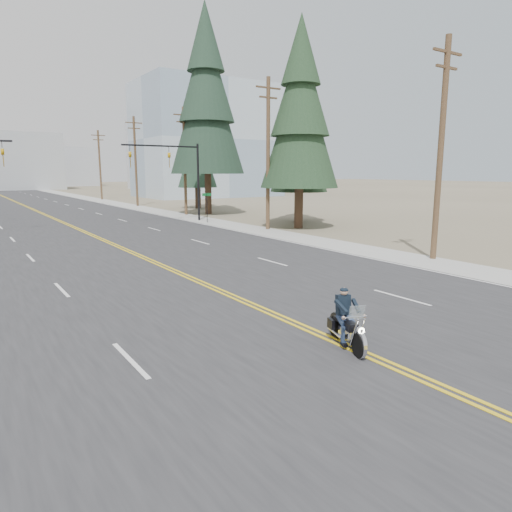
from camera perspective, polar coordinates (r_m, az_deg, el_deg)
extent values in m
plane|color=#776D56|center=(11.32, 17.61, -13.49)|extent=(400.00, 400.00, 0.00)
cube|color=#303033|center=(76.90, -27.74, 5.96)|extent=(20.00, 200.00, 0.01)
cube|color=#A5A5A0|center=(78.96, -19.40, 6.65)|extent=(3.00, 200.00, 0.01)
imported|color=#BF8C0C|center=(38.51, -29.13, 11.51)|extent=(0.21, 0.26, 1.30)
cylinder|color=black|center=(42.89, -7.22, 9.08)|extent=(0.20, 0.20, 7.00)
cylinder|color=black|center=(41.48, -11.77, 13.32)|extent=(7.00, 0.14, 0.14)
imported|color=#BF8C0C|center=(41.73, -10.83, 12.44)|extent=(0.21, 0.26, 1.30)
imported|color=#BF8C0C|center=(40.48, -15.49, 12.32)|extent=(0.21, 0.26, 1.30)
cylinder|color=black|center=(41.13, -6.15, 5.98)|extent=(0.06, 0.06, 2.60)
cube|color=#0C5926|center=(41.06, -6.18, 7.64)|extent=(0.90, 0.03, 0.25)
cylinder|color=brown|center=(25.22, 22.07, 12.01)|extent=(0.30, 0.30, 11.00)
cube|color=brown|center=(25.84, 22.84, 22.46)|extent=(2.20, 0.12, 0.12)
cube|color=brown|center=(25.69, 22.73, 20.94)|extent=(1.60, 0.12, 0.12)
cylinder|color=brown|center=(35.94, 1.51, 12.48)|extent=(0.30, 0.30, 11.50)
cube|color=brown|center=(36.44, 1.55, 20.29)|extent=(2.20, 0.12, 0.12)
cube|color=brown|center=(36.33, 1.55, 19.20)|extent=(1.60, 0.12, 0.12)
cylinder|color=brown|center=(48.94, -8.90, 11.55)|extent=(0.30, 0.30, 11.00)
cube|color=brown|center=(49.26, -9.06, 17.02)|extent=(2.20, 0.12, 0.12)
cube|color=brown|center=(49.19, -9.03, 16.21)|extent=(1.60, 0.12, 0.12)
cylinder|color=brown|center=(62.85, -14.81, 11.30)|extent=(0.30, 0.30, 11.50)
cube|color=brown|center=(63.15, -15.03, 15.79)|extent=(2.20, 0.12, 0.12)
cube|color=brown|center=(63.08, -15.00, 15.16)|extent=(1.60, 0.12, 0.12)
cylinder|color=brown|center=(79.09, -18.93, 10.67)|extent=(0.30, 0.30, 11.00)
cube|color=brown|center=(79.29, -19.14, 14.07)|extent=(2.20, 0.12, 0.12)
cube|color=brown|center=(79.25, -19.11, 13.56)|extent=(1.60, 0.12, 0.12)
cube|color=#9EB5CC|center=(86.45, -6.17, 14.10)|extent=(24.00, 16.00, 20.00)
cube|color=#ADB2B7|center=(132.34, -27.23, 10.45)|extent=(18.00, 14.00, 14.00)
cube|color=#B7BCC6|center=(126.01, -11.53, 12.35)|extent=(16.00, 12.00, 18.00)
cube|color=#B7BCC6|center=(159.82, -22.16, 10.29)|extent=(14.00, 14.00, 12.00)
cylinder|color=#382619|center=(37.07, 5.35, 6.00)|extent=(0.63, 0.63, 3.25)
cone|color=#19331B|center=(37.14, 5.53, 16.06)|extent=(6.15, 6.15, 9.76)
cone|color=#19331B|center=(37.51, 5.61, 20.27)|extent=(4.61, 4.61, 7.32)
cone|color=#19331B|center=(38.07, 5.69, 24.38)|extent=(3.07, 3.07, 5.21)
cylinder|color=#382619|center=(41.94, 5.33, 6.16)|extent=(0.60, 0.60, 2.73)
cone|color=black|center=(41.89, 5.46, 13.62)|extent=(5.11, 5.11, 8.18)
cone|color=black|center=(42.08, 5.52, 16.77)|extent=(3.83, 3.83, 6.13)
cone|color=black|center=(42.40, 5.57, 19.89)|extent=(2.56, 2.56, 4.36)
cylinder|color=#382619|center=(49.56, -6.00, 7.72)|extent=(0.75, 0.75, 4.29)
cone|color=black|center=(49.89, -6.19, 17.61)|extent=(7.73, 7.73, 12.88)
cone|color=black|center=(50.48, -6.28, 21.73)|extent=(5.79, 5.79, 9.66)
cone|color=black|center=(51.32, -6.37, 25.72)|extent=(3.86, 3.86, 6.87)
cylinder|color=#382619|center=(57.75, -7.27, 7.24)|extent=(0.61, 0.61, 2.60)
cone|color=#1A3423|center=(57.69, -7.39, 12.39)|extent=(4.84, 4.84, 7.79)
cone|color=#1A3423|center=(57.81, -7.44, 14.58)|extent=(3.63, 3.63, 5.84)
cone|color=#1A3423|center=(58.01, -7.49, 16.75)|extent=(2.42, 2.42, 4.15)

